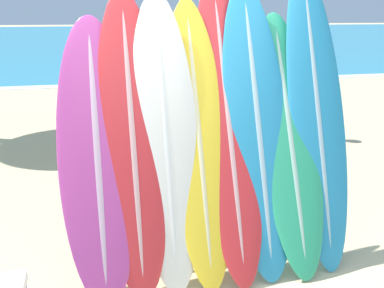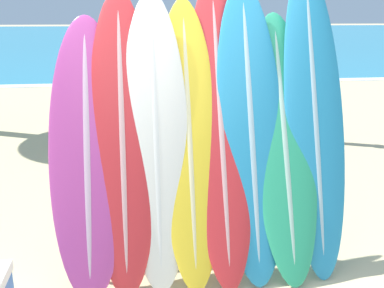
{
  "view_description": "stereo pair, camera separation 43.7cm",
  "coord_description": "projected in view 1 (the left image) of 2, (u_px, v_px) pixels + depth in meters",
  "views": [
    {
      "loc": [
        -0.78,
        -2.71,
        2.11
      ],
      "look_at": [
        0.19,
        1.37,
        0.87
      ],
      "focal_mm": 42.0,
      "sensor_mm": 36.0,
      "label": 1
    },
    {
      "loc": [
        -0.35,
        -2.79,
        2.11
      ],
      "look_at": [
        0.19,
        1.37,
        0.87
      ],
      "focal_mm": 42.0,
      "sensor_mm": 36.0,
      "label": 2
    }
  ],
  "objects": [
    {
      "name": "surfboard_slot_6",
      "position": [
        289.0,
        141.0,
        3.79
      ],
      "size": [
        0.53,
        1.03,
        2.13
      ],
      "color": "#289E70",
      "rests_on": "ground_plane"
    },
    {
      "name": "surfboard_slot_5",
      "position": [
        257.0,
        128.0,
        3.73
      ],
      "size": [
        0.56,
        1.01,
        2.37
      ],
      "color": "teal",
      "rests_on": "ground_plane"
    },
    {
      "name": "ocean_water",
      "position": [
        91.0,
        36.0,
        40.87
      ],
      "size": [
        120.0,
        60.0,
        0.01
      ],
      "color": "teal",
      "rests_on": "ground_plane"
    },
    {
      "name": "surfboard_slot_3",
      "position": [
        199.0,
        140.0,
        3.62
      ],
      "size": [
        0.49,
        1.0,
        2.24
      ],
      "color": "yellow",
      "rests_on": "ground_plane"
    },
    {
      "name": "person_near_water",
      "position": [
        148.0,
        72.0,
        9.6
      ],
      "size": [
        0.27,
        0.24,
        1.61
      ],
      "rotation": [
        0.0,
        0.0,
        2.69
      ],
      "color": "tan",
      "rests_on": "ground_plane"
    },
    {
      "name": "surfboard_slot_0",
      "position": [
        97.0,
        156.0,
        3.42
      ],
      "size": [
        0.6,
        0.97,
        2.11
      ],
      "color": "#B23D8E",
      "rests_on": "ground_plane"
    },
    {
      "name": "person_far_right",
      "position": [
        187.0,
        93.0,
        6.53
      ],
      "size": [
        0.31,
        0.28,
        1.78
      ],
      "rotation": [
        0.0,
        0.0,
        3.73
      ],
      "color": "#846047",
      "rests_on": "ground_plane"
    },
    {
      "name": "surfboard_rack",
      "position": [
        214.0,
        217.0,
        3.74
      ],
      "size": [
        2.19,
        0.04,
        0.85
      ],
      "color": "slate",
      "rests_on": "ground_plane"
    },
    {
      "name": "surfboard_slot_2",
      "position": [
        166.0,
        140.0,
        3.54
      ],
      "size": [
        0.53,
        0.91,
        2.29
      ],
      "color": "silver",
      "rests_on": "ground_plane"
    },
    {
      "name": "surfboard_slot_1",
      "position": [
        132.0,
        140.0,
        3.49
      ],
      "size": [
        0.53,
        1.0,
        2.31
      ],
      "color": "red",
      "rests_on": "ground_plane"
    },
    {
      "name": "surfboard_slot_7",
      "position": [
        317.0,
        116.0,
        3.85
      ],
      "size": [
        0.5,
        0.98,
        2.51
      ],
      "color": "teal",
      "rests_on": "ground_plane"
    },
    {
      "name": "person_mid_beach",
      "position": [
        90.0,
        94.0,
        6.84
      ],
      "size": [
        0.25,
        0.29,
        1.68
      ],
      "rotation": [
        0.0,
        0.0,
        4.23
      ],
      "color": "#846047",
      "rests_on": "ground_plane"
    },
    {
      "name": "person_far_left",
      "position": [
        293.0,
        85.0,
        7.57
      ],
      "size": [
        0.29,
        0.23,
        1.71
      ],
      "rotation": [
        0.0,
        0.0,
        2.82
      ],
      "color": "#A87A5B",
      "rests_on": "ground_plane"
    },
    {
      "name": "surfboard_slot_4",
      "position": [
        228.0,
        127.0,
        3.69
      ],
      "size": [
        0.51,
        1.13,
        2.4
      ],
      "color": "red",
      "rests_on": "ground_plane"
    }
  ]
}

